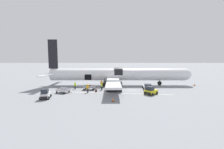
% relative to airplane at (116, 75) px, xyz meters
% --- Properties ---
extents(ground_plane, '(500.00, 500.00, 0.00)m').
position_rel_airplane_xyz_m(ground_plane, '(2.96, -6.03, -2.74)').
color(ground_plane, gray).
extents(apron_marking_line, '(24.45, 2.99, 0.01)m').
position_rel_airplane_xyz_m(apron_marking_line, '(-1.25, -9.34, -2.73)').
color(apron_marking_line, silver).
rests_on(apron_marking_line, ground_plane).
extents(airplane, '(38.45, 29.84, 11.90)m').
position_rel_airplane_xyz_m(airplane, '(0.00, 0.00, 0.00)').
color(airplane, silver).
rests_on(airplane, ground_plane).
extents(baggage_tug_lead, '(2.31, 3.32, 1.32)m').
position_rel_airplane_xyz_m(baggage_tug_lead, '(6.94, -5.77, -2.14)').
color(baggage_tug_lead, silver).
rests_on(baggage_tug_lead, ground_plane).
extents(baggage_tug_mid, '(2.10, 2.87, 1.78)m').
position_rel_airplane_xyz_m(baggage_tug_mid, '(-12.69, -13.51, -2.00)').
color(baggage_tug_mid, white).
rests_on(baggage_tug_mid, ground_plane).
extents(baggage_tug_rear, '(2.93, 2.91, 1.61)m').
position_rel_airplane_xyz_m(baggage_tug_rear, '(6.47, -10.31, -2.05)').
color(baggage_tug_rear, yellow).
rests_on(baggage_tug_rear, ground_plane).
extents(baggage_cart_loading, '(3.69, 2.06, 1.14)m').
position_rel_airplane_xyz_m(baggage_cart_loading, '(-6.21, -5.87, -2.20)').
color(baggage_cart_loading, '#999BA0').
rests_on(baggage_cart_loading, ground_plane).
extents(baggage_cart_queued, '(3.45, 2.61, 0.91)m').
position_rel_airplane_xyz_m(baggage_cart_queued, '(-11.08, -9.04, -2.28)').
color(baggage_cart_queued, silver).
rests_on(baggage_cart_queued, ground_plane).
extents(ground_crew_loader_a, '(0.55, 0.45, 1.57)m').
position_rel_airplane_xyz_m(ground_crew_loader_a, '(-9.56, -5.13, -1.91)').
color(ground_crew_loader_a, black).
rests_on(ground_crew_loader_a, ground_plane).
extents(ground_crew_loader_b, '(0.60, 0.59, 1.86)m').
position_rel_airplane_xyz_m(ground_crew_loader_b, '(-3.61, -3.22, -1.76)').
color(ground_crew_loader_b, '#2D2D33').
rests_on(ground_crew_loader_b, ground_plane).
extents(ground_crew_driver, '(0.48, 0.55, 1.60)m').
position_rel_airplane_xyz_m(ground_crew_driver, '(-3.36, -5.98, -1.89)').
color(ground_crew_driver, '#1E2338').
rests_on(ground_crew_driver, ground_plane).
extents(ground_crew_supervisor, '(0.59, 0.59, 1.85)m').
position_rel_airplane_xyz_m(ground_crew_supervisor, '(-6.07, -8.80, -1.76)').
color(ground_crew_supervisor, '#2D2D33').
rests_on(ground_crew_supervisor, ground_plane).
extents(suitcase_on_tarmac_upright, '(0.42, 0.38, 0.66)m').
position_rel_airplane_xyz_m(suitcase_on_tarmac_upright, '(-4.43, -8.15, -2.46)').
color(suitcase_on_tarmac_upright, '#4C1E1E').
rests_on(suitcase_on_tarmac_upright, ground_plane).
extents(safety_cone_nose, '(0.59, 0.59, 0.57)m').
position_rel_airplane_xyz_m(safety_cone_nose, '(20.29, -0.81, -2.47)').
color(safety_cone_nose, black).
rests_on(safety_cone_nose, ground_plane).
extents(safety_cone_engine_left, '(0.45, 0.45, 0.74)m').
position_rel_airplane_xyz_m(safety_cone_engine_left, '(-0.91, -15.32, -2.39)').
color(safety_cone_engine_left, black).
rests_on(safety_cone_engine_left, ground_plane).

